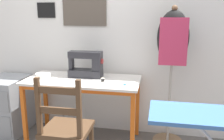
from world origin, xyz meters
TOP-DOWN VIEW (x-y plane):
  - wall_back at (-0.00, 0.64)m, footprint 10.00×0.07m
  - sewing_table at (0.00, 0.27)m, footprint 1.21×0.58m
  - sewing_machine at (0.03, 0.38)m, footprint 0.37×0.16m
  - fabric_bowl at (-0.44, 0.27)m, footprint 0.16×0.16m
  - scissors at (0.49, 0.14)m, footprint 0.12×0.09m
  - thread_spool_near_machine at (0.23, 0.23)m, footprint 0.04×0.04m
  - wooden_chair at (0.03, -0.31)m, footprint 0.40×0.38m
  - filing_cabinet at (-0.96, 0.34)m, footprint 0.42×0.53m
  - dress_form at (0.92, 0.42)m, footprint 0.32×0.32m

SIDE VIEW (x-z plane):
  - filing_cabinet at x=-0.96m, z-range 0.00..0.66m
  - wooden_chair at x=0.03m, z-range -0.03..0.89m
  - sewing_table at x=0.00m, z-range 0.28..0.99m
  - scissors at x=0.49m, z-range 0.71..0.72m
  - thread_spool_near_machine at x=0.23m, z-range 0.72..0.75m
  - fabric_bowl at x=-0.44m, z-range 0.72..0.76m
  - sewing_machine at x=0.03m, z-range 0.70..1.00m
  - dress_form at x=0.92m, z-range 0.33..1.81m
  - wall_back at x=0.00m, z-range 0.00..2.55m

